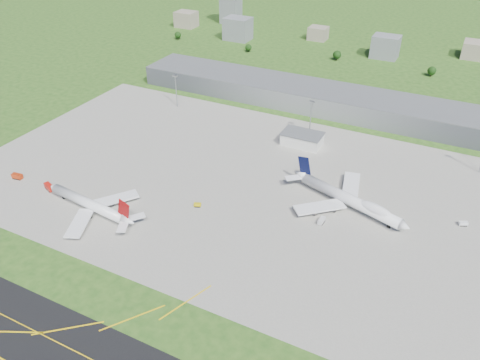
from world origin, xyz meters
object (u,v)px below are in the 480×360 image
at_px(crash_tender, 17,176).
at_px(tug_yellow, 198,205).
at_px(van_white_far, 463,224).
at_px(airliner_blue_quad, 350,200).
at_px(van_white_near, 321,221).
at_px(fire_truck, 49,187).
at_px(airliner_red_twin, 91,205).

distance_m(crash_tender, tug_yellow, 113.96).
relative_size(tug_yellow, van_white_far, 0.91).
distance_m(airliner_blue_quad, van_white_near, 22.05).
xyz_separation_m(crash_tender, van_white_near, (177.01, 40.66, -0.27)).
bearing_deg(tug_yellow, crash_tender, 170.10).
bearing_deg(crash_tender, fire_truck, -8.94).
bearing_deg(van_white_far, fire_truck, 173.43).
height_order(van_white_near, van_white_far, van_white_near).
bearing_deg(crash_tender, airliner_blue_quad, 9.12).
bearing_deg(crash_tender, van_white_far, 7.53).
height_order(airliner_red_twin, van_white_far, airliner_red_twin).
distance_m(airliner_blue_quad, van_white_far, 58.79).
relative_size(airliner_red_twin, tug_yellow, 14.36).
height_order(fire_truck, van_white_near, fire_truck).
xyz_separation_m(airliner_blue_quad, van_white_far, (57.54, 11.30, -4.19)).
distance_m(tug_yellow, van_white_far, 140.45).
relative_size(airliner_blue_quad, tug_yellow, 15.94).
height_order(fire_truck, tug_yellow, fire_truck).
relative_size(fire_truck, van_white_far, 1.66).
relative_size(airliner_blue_quad, crash_tender, 10.72).
relative_size(airliner_red_twin, fire_truck, 7.89).
height_order(tug_yellow, van_white_near, van_white_near).
height_order(airliner_red_twin, fire_truck, airliner_red_twin).
bearing_deg(van_white_near, tug_yellow, 108.19).
relative_size(fire_truck, van_white_near, 1.46).
bearing_deg(fire_truck, airliner_blue_quad, 41.09).
distance_m(airliner_blue_quad, tug_yellow, 83.06).
distance_m(airliner_red_twin, van_white_near, 122.84).
bearing_deg(airliner_red_twin, crash_tender, 1.18).
distance_m(fire_truck, crash_tender, 25.98).
height_order(airliner_blue_quad, crash_tender, airliner_blue_quad).
distance_m(crash_tender, van_white_near, 181.62).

